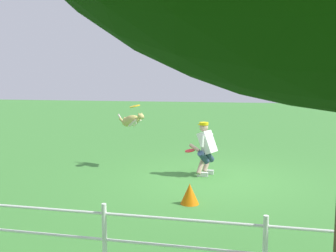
% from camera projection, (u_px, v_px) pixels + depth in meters
% --- Properties ---
extents(ground_plane, '(60.00, 60.00, 0.00)m').
position_uv_depth(ground_plane, '(215.00, 180.00, 8.77)').
color(ground_plane, '#3F8336').
extents(person, '(0.69, 0.65, 1.29)m').
position_uv_depth(person, '(206.00, 147.00, 9.15)').
color(person, silver).
rests_on(person, ground_plane).
extents(dog, '(0.92, 0.55, 0.47)m').
position_uv_depth(dog, '(131.00, 121.00, 10.08)').
color(dog, tan).
extents(frisbee_flying, '(0.30, 0.30, 0.10)m').
position_uv_depth(frisbee_flying, '(135.00, 106.00, 9.87)').
color(frisbee_flying, yellow).
extents(frisbee_held, '(0.33, 0.33, 0.09)m').
position_uv_depth(frisbee_held, '(190.00, 151.00, 9.15)').
color(frisbee_held, red).
rests_on(frisbee_held, person).
extents(fence, '(17.20, 0.06, 0.83)m').
position_uv_depth(fence, '(181.00, 237.00, 4.43)').
color(fence, white).
rests_on(fence, ground_plane).
extents(training_cone, '(0.35, 0.35, 0.39)m').
position_uv_depth(training_cone, '(190.00, 194.00, 7.09)').
color(training_cone, orange).
rests_on(training_cone, ground_plane).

